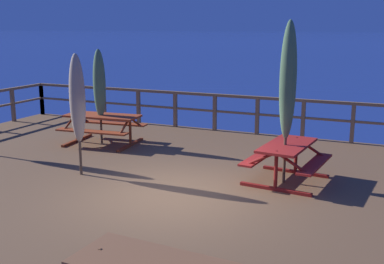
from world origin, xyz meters
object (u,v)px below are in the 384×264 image
picnic_table_back_left (287,155)px  picnic_table_back_right (103,123)px  patio_umbrella_tall_mid_left (288,81)px  patio_umbrella_short_mid (77,99)px  patio_umbrella_tall_back_right (99,84)px

picnic_table_back_left → picnic_table_back_right: bearing=167.3°
patio_umbrella_tall_mid_left → picnic_table_back_left: bearing=69.5°
patio_umbrella_short_mid → picnic_table_back_left: bearing=17.6°
patio_umbrella_tall_mid_left → patio_umbrella_short_mid: 4.17m
picnic_table_back_right → patio_umbrella_tall_mid_left: 5.40m
patio_umbrella_tall_back_right → patio_umbrella_short_mid: bearing=-64.7°
patio_umbrella_tall_mid_left → patio_umbrella_short_mid: bearing=-163.2°
patio_umbrella_tall_mid_left → patio_umbrella_short_mid: size_ratio=1.26×
patio_umbrella_tall_mid_left → patio_umbrella_short_mid: patio_umbrella_tall_mid_left is taller
patio_umbrella_tall_back_right → patio_umbrella_tall_mid_left: size_ratio=0.79×
patio_umbrella_tall_back_right → patio_umbrella_tall_mid_left: (5.11, -1.21, 0.43)m
picnic_table_back_right → patio_umbrella_tall_mid_left: size_ratio=0.66×
picnic_table_back_left → patio_umbrella_tall_mid_left: 1.45m
picnic_table_back_left → patio_umbrella_tall_mid_left: size_ratio=0.55×
patio_umbrella_tall_mid_left → patio_umbrella_short_mid: (-3.97, -1.20, -0.41)m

